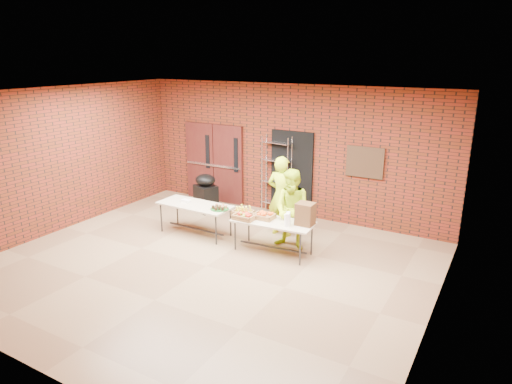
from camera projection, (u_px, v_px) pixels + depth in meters
room at (204, 185)px, 8.19m from camera, size 8.08×7.08×3.28m
double_doors at (214, 163)px, 12.25m from camera, size 1.78×0.12×2.10m
dark_doorway at (292, 174)px, 11.17m from camera, size 1.10×0.06×2.10m
bronze_plaque at (365, 162)px, 10.16m from camera, size 0.85×0.04×0.70m
wire_rack at (276, 176)px, 11.24m from camera, size 0.75×0.33×1.97m
table_left at (195, 207)px, 10.04m from camera, size 1.70×0.73×0.69m
table_right at (273, 224)px, 9.09m from camera, size 1.69×0.81×0.67m
basket_bananas at (243, 213)px, 9.39m from camera, size 0.40×0.31×0.13m
basket_oranges at (264, 216)px, 9.19m from camera, size 0.41×0.32×0.13m
basket_apples at (245, 216)px, 9.16m from camera, size 0.43×0.33×0.13m
muffin_tray at (220, 207)px, 9.69m from camera, size 0.40×0.40×0.10m
napkin_box at (186, 201)px, 10.15m from camera, size 0.19×0.12×0.06m
coffee_dispenser at (305, 214)px, 8.82m from camera, size 0.33×0.30×0.44m
cup_stack_front at (286, 220)px, 8.82m from camera, size 0.07×0.07×0.22m
cup_stack_mid at (287, 220)px, 8.75m from camera, size 0.09×0.09×0.26m
cup_stack_back at (288, 218)px, 8.84m from camera, size 0.09×0.09×0.26m
covered_grill at (206, 193)px, 11.55m from camera, size 0.66×0.61×0.97m
volunteer_woman at (281, 196)px, 9.93m from camera, size 0.66×0.44×1.78m
volunteer_man at (293, 210)px, 9.24m from camera, size 0.83×0.66×1.66m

